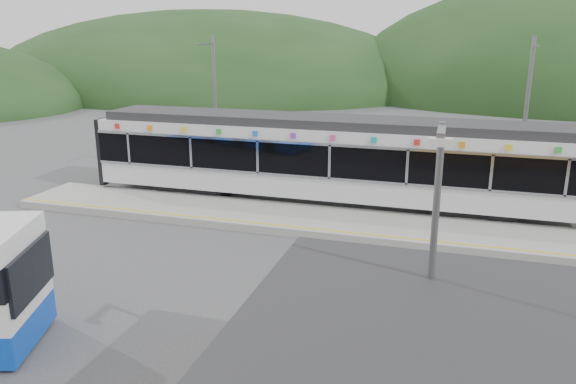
% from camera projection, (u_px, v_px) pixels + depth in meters
% --- Properties ---
extents(ground, '(120.00, 120.00, 0.00)m').
position_uv_depth(ground, '(307.00, 258.00, 18.34)').
color(ground, '#4C4C4F').
rests_on(ground, ground).
extents(hills, '(146.00, 149.00, 26.00)m').
position_uv_depth(hills, '(499.00, 225.00, 21.45)').
color(hills, '#1E3D19').
rests_on(hills, ground).
extents(platform, '(26.00, 3.20, 0.30)m').
position_uv_depth(platform, '(330.00, 222.00, 21.34)').
color(platform, '#9E9E99').
rests_on(platform, ground).
extents(yellow_line, '(26.00, 0.10, 0.01)m').
position_uv_depth(yellow_line, '(322.00, 229.00, 20.10)').
color(yellow_line, yellow).
rests_on(yellow_line, platform).
extents(train, '(20.44, 3.01, 3.74)m').
position_uv_depth(train, '(326.00, 157.00, 23.52)').
color(train, black).
rests_on(train, ground).
extents(catenary_mast_west, '(0.18, 1.80, 7.00)m').
position_uv_depth(catenary_mast_west, '(215.00, 107.00, 27.20)').
color(catenary_mast_west, slate).
rests_on(catenary_mast_west, ground).
extents(catenary_mast_east, '(0.18, 1.80, 7.00)m').
position_uv_depth(catenary_mast_east, '(525.00, 119.00, 23.23)').
color(catenary_mast_east, slate).
rests_on(catenary_mast_east, ground).
extents(lamp_post, '(0.35, 1.01, 5.72)m').
position_uv_depth(lamp_post, '(432.00, 258.00, 9.51)').
color(lamp_post, slate).
rests_on(lamp_post, ground).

